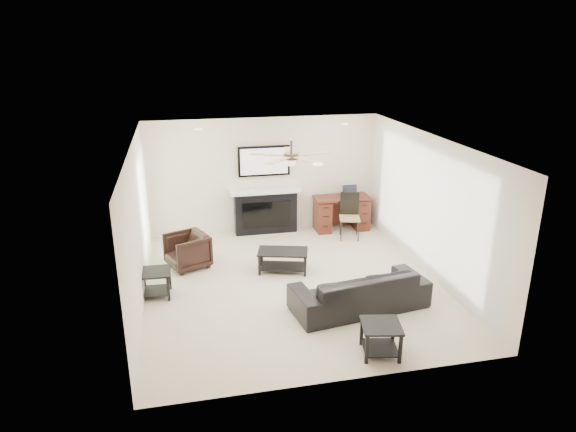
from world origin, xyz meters
name	(u,v)px	position (x,y,z in m)	size (l,w,h in m)	color
room_shell	(302,189)	(0.19, 0.08, 1.68)	(5.50, 5.54, 2.52)	beige
sofa	(360,290)	(0.85, -1.05, 0.31)	(2.15, 0.84, 0.63)	black
armchair	(187,251)	(-1.75, 1.10, 0.32)	(0.69, 0.71, 0.65)	black
coffee_table	(283,261)	(-0.05, 0.55, 0.20)	(0.90, 0.50, 0.40)	black
end_table_near	(380,339)	(0.70, -2.30, 0.23)	(0.52, 0.52, 0.45)	black
end_table_left	(156,283)	(-2.30, 0.05, 0.23)	(0.50, 0.50, 0.45)	black
fireplace_unit	(265,191)	(-0.01, 2.58, 0.95)	(1.52, 0.34, 1.91)	black
desk	(342,213)	(1.67, 2.40, 0.38)	(1.22, 0.56, 0.76)	#3C150F
desk_chair	(350,217)	(1.67, 1.85, 0.48)	(0.42, 0.44, 0.97)	black
laptop	(351,191)	(1.87, 2.38, 0.88)	(0.33, 0.24, 0.23)	black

